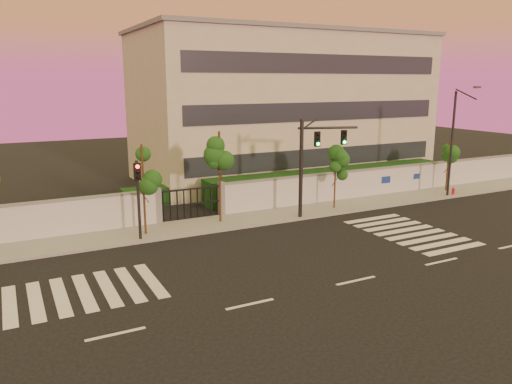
{
  "coord_description": "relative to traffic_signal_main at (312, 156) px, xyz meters",
  "views": [
    {
      "loc": [
        -12.75,
        -15.64,
        8.24
      ],
      "look_at": [
        -1.67,
        6.0,
        2.83
      ],
      "focal_mm": 35.0,
      "sensor_mm": 36.0,
      "label": 1
    }
  ],
  "objects": [
    {
      "name": "institutional_building",
      "position": [
        5.18,
        12.69,
        2.32
      ],
      "size": [
        24.4,
        12.4,
        12.25
      ],
      "color": "#B6B19A",
      "rests_on": "ground"
    },
    {
      "name": "traffic_signal_main",
      "position": [
        0.0,
        0.0,
        0.0
      ],
      "size": [
        3.77,
        1.31,
        6.07
      ],
      "rotation": [
        0.0,
        0.0,
        -0.32
      ],
      "color": "black",
      "rests_on": "ground"
    },
    {
      "name": "fire_hydrant",
      "position": [
        12.47,
        0.13,
        -3.51
      ],
      "size": [
        0.25,
        0.25,
        0.66
      ],
      "rotation": [
        0.0,
        0.0,
        -0.11
      ],
      "color": "red",
      "rests_on": "ground"
    },
    {
      "name": "perimeter_wall",
      "position": [
        -3.71,
        2.71,
        -2.77
      ],
      "size": [
        60.0,
        0.36,
        2.2
      ],
      "color": "silver",
      "rests_on": "ground"
    },
    {
      "name": "traffic_signal_secondary",
      "position": [
        -10.56,
        0.11,
        -1.11
      ],
      "size": [
        0.33,
        0.33,
        4.31
      ],
      "rotation": [
        0.0,
        0.0,
        -0.21
      ],
      "color": "black",
      "rests_on": "ground"
    },
    {
      "name": "road_markings",
      "position": [
        -5.4,
        -5.54,
        -3.83
      ],
      "size": [
        57.0,
        7.62,
        0.02
      ],
      "color": "silver",
      "rests_on": "ground"
    },
    {
      "name": "street_tree_c",
      "position": [
        -10.06,
        0.9,
        -0.14
      ],
      "size": [
        1.46,
        1.16,
        5.03
      ],
      "color": "#382314",
      "rests_on": "ground"
    },
    {
      "name": "ground",
      "position": [
        -3.82,
        -9.29,
        -3.84
      ],
      "size": [
        120.0,
        120.0,
        0.0
      ],
      "primitive_type": "plane",
      "color": "black",
      "rests_on": "ground"
    },
    {
      "name": "sidewalk",
      "position": [
        -3.82,
        1.21,
        -3.76
      ],
      "size": [
        60.0,
        3.0,
        0.15
      ],
      "primitive_type": "cube",
      "color": "gray",
      "rests_on": "ground"
    },
    {
      "name": "streetlight_east",
      "position": [
        11.89,
        -0.04,
        0.44
      ],
      "size": [
        0.47,
        1.91,
        7.92
      ],
      "color": "black",
      "rests_on": "ground"
    },
    {
      "name": "hedge_row",
      "position": [
        -2.65,
        5.44,
        -3.02
      ],
      "size": [
        41.0,
        4.25,
        1.8
      ],
      "color": "black",
      "rests_on": "ground"
    },
    {
      "name": "street_tree_e",
      "position": [
        2.43,
        0.91,
        -0.91
      ],
      "size": [
        1.37,
        1.09,
        3.97
      ],
      "color": "#382314",
      "rests_on": "ground"
    },
    {
      "name": "street_tree_d",
      "position": [
        -5.49,
        1.3,
        0.18
      ],
      "size": [
        1.63,
        1.3,
        5.46
      ],
      "color": "#382314",
      "rests_on": "ground"
    },
    {
      "name": "street_tree_f",
      "position": [
        13.15,
        1.42,
        -0.9
      ],
      "size": [
        1.52,
        1.21,
        3.99
      ],
      "color": "#382314",
      "rests_on": "ground"
    }
  ]
}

